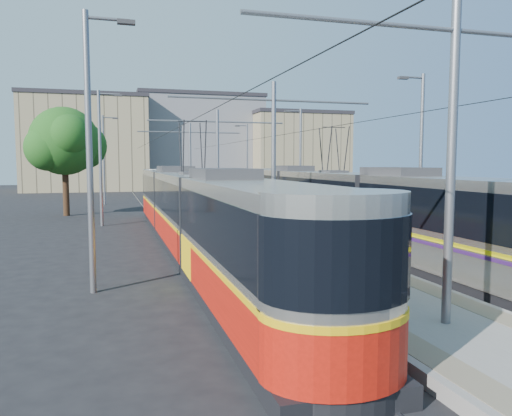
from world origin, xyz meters
name	(u,v)px	position (x,y,z in m)	size (l,w,h in m)	color
ground	(358,291)	(0.00, 0.00, 0.00)	(160.00, 160.00, 0.00)	black
platform	(228,221)	(0.00, 17.00, 0.15)	(4.00, 50.00, 0.30)	gray
tactile_strip_left	(205,220)	(-1.45, 17.00, 0.30)	(0.70, 50.00, 0.01)	gray
tactile_strip_right	(250,218)	(1.45, 17.00, 0.30)	(0.70, 50.00, 0.01)	gray
rails	(228,223)	(0.00, 17.00, 0.02)	(8.71, 70.00, 0.03)	gray
track_arrow	(274,337)	(-3.60, -3.00, 0.01)	(1.20, 5.00, 0.01)	silver
tram_left	(193,212)	(-3.60, 7.95, 1.71)	(2.43, 29.75, 5.50)	black
tram_right	(333,202)	(3.60, 9.53, 1.86)	(2.43, 28.96, 5.50)	black
catenary	(239,149)	(0.00, 14.15, 4.52)	(9.20, 70.00, 7.00)	slate
street_lamps	(215,157)	(0.00, 21.00, 4.18)	(15.18, 38.22, 8.00)	slate
shelter	(226,200)	(-0.20, 16.68, 1.51)	(0.85, 1.16, 2.31)	black
tree	(69,143)	(-9.71, 25.00, 5.20)	(5.29, 4.89, 7.69)	#382314
building_left	(87,143)	(-10.00, 60.00, 6.44)	(16.32, 12.24, 12.85)	gray
building_centre	(197,142)	(6.00, 64.00, 6.92)	(18.36, 14.28, 13.83)	slate
building_right	(296,150)	(20.00, 58.00, 5.64)	(14.28, 10.20, 11.26)	gray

